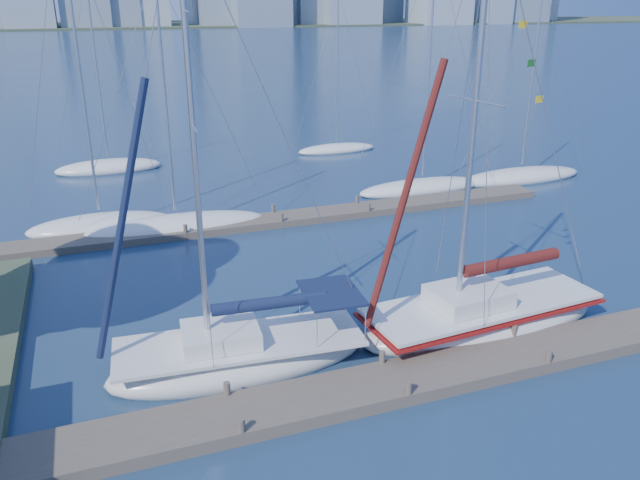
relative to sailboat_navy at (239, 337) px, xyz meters
name	(u,v)px	position (x,y,z in m)	size (l,w,h in m)	color
ground	(394,388)	(4.16, -2.79, -1.13)	(700.00, 700.00, 0.00)	#182D4D
near_dock	(394,383)	(4.16, -2.79, -0.93)	(26.00, 2.00, 0.40)	brown
far_dock	(295,218)	(6.16, 13.21, -0.95)	(30.00, 1.80, 0.36)	brown
far_shore	(95,26)	(4.16, 317.21, -1.13)	(800.00, 100.00, 1.50)	#38472D
sailboat_navy	(239,337)	(0.00, 0.00, 0.00)	(8.70, 3.42, 14.33)	silver
sailboat_maroon	(482,302)	(8.78, -0.47, -0.04)	(9.64, 3.80, 14.80)	silver
bg_boat_0	(101,224)	(-3.80, 15.32, -0.81)	(7.69, 4.89, 15.94)	silver
bg_boat_1	(177,226)	(-0.10, 13.83, -0.85)	(9.48, 3.01, 12.98)	silver
bg_boat_4	(422,187)	(15.38, 15.84, -0.85)	(8.72, 5.47, 14.64)	silver
bg_boat_5	(521,176)	(22.78, 15.80, -0.86)	(9.29, 3.00, 12.73)	silver
bg_boat_6	(109,167)	(-2.82, 27.79, -0.84)	(7.55, 5.16, 12.98)	silver
bg_boat_7	(337,149)	(14.43, 27.92, -0.89)	(6.66, 3.66, 12.22)	silver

